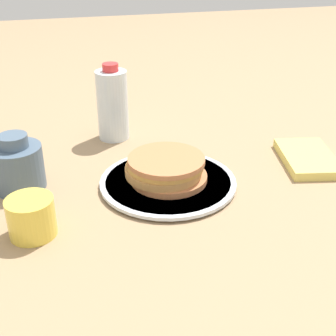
% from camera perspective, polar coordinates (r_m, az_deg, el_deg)
% --- Properties ---
extents(ground_plane, '(4.00, 4.00, 0.00)m').
position_cam_1_polar(ground_plane, '(0.95, 1.99, -2.50)').
color(ground_plane, '#9E7F5B').
extents(plate, '(0.28, 0.28, 0.01)m').
position_cam_1_polar(plate, '(0.96, 0.00, -1.75)').
color(plate, silver).
rests_on(plate, ground_plane).
extents(pancake_stack, '(0.16, 0.17, 0.05)m').
position_cam_1_polar(pancake_stack, '(0.95, -0.27, -0.06)').
color(pancake_stack, '#C07649').
rests_on(pancake_stack, plate).
extents(juice_glass, '(0.08, 0.08, 0.07)m').
position_cam_1_polar(juice_glass, '(0.83, -16.33, -5.76)').
color(juice_glass, yellow).
rests_on(juice_glass, ground_plane).
extents(cream_jug, '(0.11, 0.11, 0.11)m').
position_cam_1_polar(cream_jug, '(0.98, -17.94, 0.31)').
color(cream_jug, '#4C6075').
rests_on(cream_jug, ground_plane).
extents(water_bottle_near, '(0.08, 0.08, 0.19)m').
position_cam_1_polar(water_bottle_near, '(1.15, -6.78, 7.71)').
color(water_bottle_near, silver).
rests_on(water_bottle_near, ground_plane).
extents(napkin, '(0.20, 0.14, 0.02)m').
position_cam_1_polar(napkin, '(1.09, 16.68, 1.16)').
color(napkin, '#E5D166').
rests_on(napkin, ground_plane).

